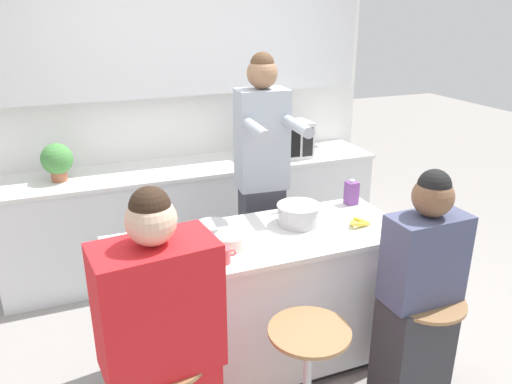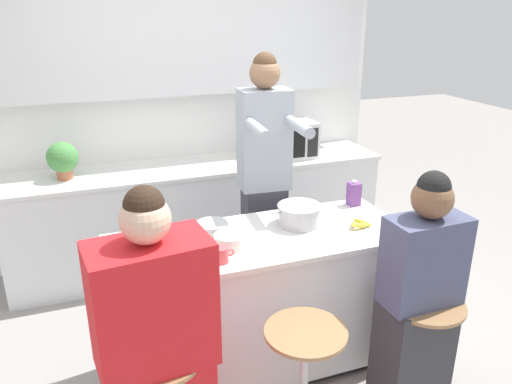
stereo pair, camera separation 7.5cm
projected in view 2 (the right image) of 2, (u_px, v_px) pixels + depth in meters
ground_plane at (260, 363)px, 3.19m from camera, size 16.00×16.00×0.00m
wall_back at (188, 82)px, 4.18m from camera, size 3.39×0.22×2.70m
back_counter at (201, 214)px, 4.31m from camera, size 3.15×0.61×0.90m
kitchen_island at (260, 302)px, 3.03m from camera, size 1.75×0.68×0.90m
bar_stool_center at (304, 379)px, 2.50m from camera, size 0.41×0.41×0.68m
bar_stool_rightmost at (420, 348)px, 2.72m from camera, size 0.41×0.41×0.68m
person_cooking at (264, 188)px, 3.46m from camera, size 0.38×0.62×1.87m
person_wrapped_blanket at (157, 356)px, 2.18m from camera, size 0.53×0.34×1.50m
person_seated_near at (418, 307)px, 2.64m from camera, size 0.42×0.27×1.41m
cooking_pot at (299, 215)px, 3.01m from camera, size 0.35×0.27×0.13m
fruit_bowl at (212, 227)px, 2.92m from camera, size 0.19×0.19×0.06m
mixing_bowl_steel at (230, 241)px, 2.73m from camera, size 0.18×0.18×0.08m
coffee_cup_near at (222, 255)px, 2.57m from camera, size 0.11×0.08×0.08m
banana_bunch at (359, 224)px, 2.98m from camera, size 0.16×0.12×0.05m
juice_carton at (354, 194)px, 3.30m from camera, size 0.07×0.07×0.17m
microwave at (285, 140)px, 4.31m from camera, size 0.52×0.34×0.31m
potted_plant at (63, 158)px, 3.76m from camera, size 0.23×0.23×0.29m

